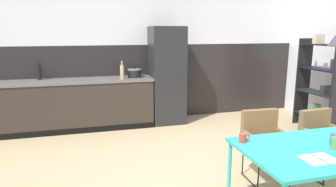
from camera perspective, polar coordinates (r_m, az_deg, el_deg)
name	(u,v)px	position (r m, az deg, el deg)	size (l,w,h in m)	color
back_wall_splashback_dark	(156,82)	(6.14, -2.37, 2.25)	(6.34, 0.12, 1.49)	black
back_wall_panel_upper	(155,6)	(6.07, -2.50, 16.25)	(6.34, 0.12, 1.49)	white
kitchen_counter	(73,105)	(5.70, -17.43, -2.03)	(2.86, 0.63, 0.91)	#322923
refrigerator_column	(167,75)	(5.80, -0.21, 3.45)	(0.62, 0.60, 1.84)	#232326
armchair_by_stool	(264,137)	(3.82, 17.60, -7.77)	(0.51, 0.49, 0.82)	brown
armchair_far_side	(322,134)	(4.20, 27.01, -6.80)	(0.53, 0.52, 0.80)	brown
open_book	(319,159)	(2.77, 26.58, -11.00)	(0.26, 0.20, 0.02)	white
mug_glass_clear	(336,139)	(3.18, 29.07, -7.56)	(0.13, 0.09, 0.10)	#335B93
mug_short_terracotta	(243,138)	(2.93, 14.00, -8.11)	(0.11, 0.07, 0.08)	#B23D33
mug_tall_blue	(336,143)	(3.05, 29.11, -8.21)	(0.13, 0.08, 0.11)	#5B8456
cooking_pot	(134,73)	(5.69, -6.36, 3.84)	(0.26, 0.26, 0.18)	black
bottle_wine_green	(39,73)	(5.81, -23.17, 3.65)	(0.07, 0.07, 0.32)	black
bottle_oil_tall	(122,72)	(5.50, -8.65, 4.08)	(0.07, 0.07, 0.33)	tan
open_shelf_unit	(320,82)	(5.95, 26.81, 1.89)	(0.30, 0.89, 1.70)	black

